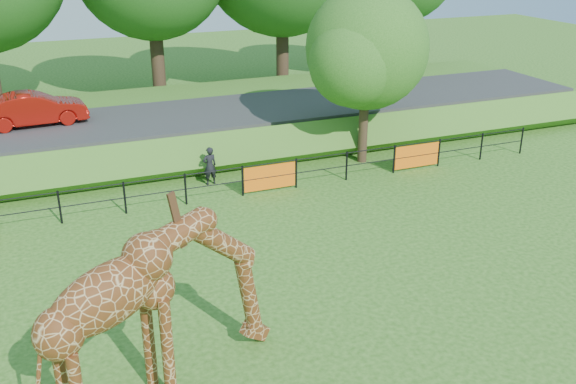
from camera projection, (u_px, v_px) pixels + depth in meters
name	position (u px, v px, depth m)	size (l,w,h in m)	color
ground	(270.00, 333.00, 14.72)	(90.00, 90.00, 0.00)	#285615
giraffe	(162.00, 311.00, 12.21)	(5.22, 0.96, 3.73)	#5C2E13
perimeter_fence	(186.00, 189.00, 21.37)	(28.07, 0.10, 1.10)	black
embankment	(144.00, 126.00, 27.76)	(40.00, 9.00, 1.30)	#285615
road	(150.00, 119.00, 26.20)	(40.00, 5.00, 0.12)	#29292B
car_red	(34.00, 109.00, 25.01)	(1.37, 3.94, 1.30)	#A8140C
visitor	(210.00, 166.00, 22.99)	(0.51, 0.34, 1.41)	black
tree_east	(369.00, 53.00, 23.96)	(5.40, 4.71, 6.76)	#322116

